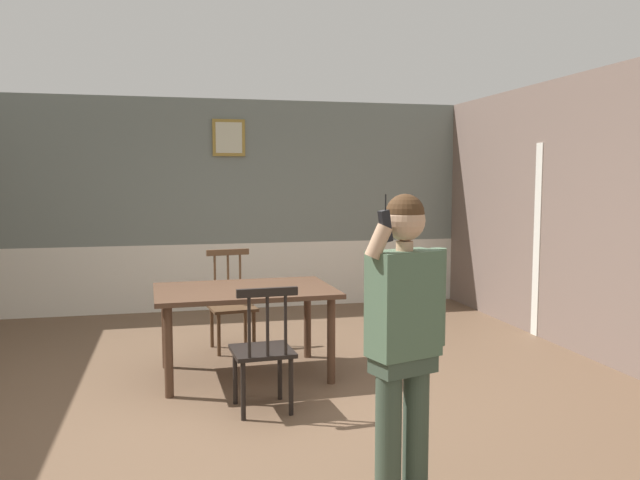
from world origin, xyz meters
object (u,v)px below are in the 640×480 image
at_px(dining_table, 245,299).
at_px(person_figure, 405,329).
at_px(chair_near_window, 231,303).
at_px(chair_by_doorway, 263,350).

relative_size(dining_table, person_figure, 0.95).
xyz_separation_m(chair_near_window, chair_by_doorway, (0.07, -1.80, -0.00)).
relative_size(chair_near_window, chair_by_doorway, 1.05).
relative_size(dining_table, chair_near_window, 1.56).
bearing_deg(person_figure, chair_by_doorway, -86.81).
height_order(chair_near_window, person_figure, person_figure).
bearing_deg(chair_near_window, person_figure, 93.26).
bearing_deg(chair_near_window, dining_table, 84.81).
bearing_deg(dining_table, person_figure, -76.23).
height_order(chair_near_window, chair_by_doorway, chair_near_window).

